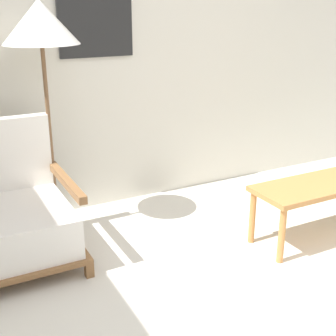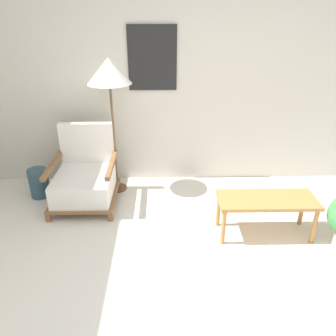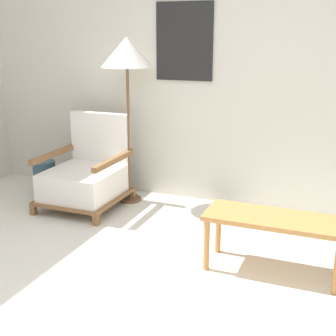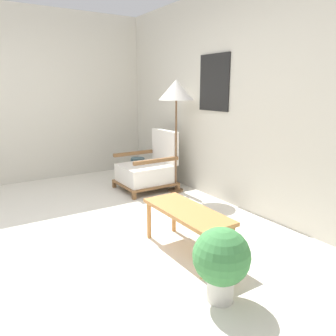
% 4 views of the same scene
% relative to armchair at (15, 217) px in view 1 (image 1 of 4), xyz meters
% --- Properties ---
extents(wall_back, '(8.00, 0.09, 2.70)m').
position_rel_armchair_xyz_m(wall_back, '(1.10, 0.61, 1.05)').
color(wall_back, beige).
rests_on(wall_back, ground_plane).
extents(armchair, '(0.72, 0.77, 0.87)m').
position_rel_armchair_xyz_m(armchair, '(0.00, 0.00, 0.00)').
color(armchair, brown).
rests_on(armchair, ground_plane).
extents(floor_lamp, '(0.49, 0.49, 1.60)m').
position_rel_armchair_xyz_m(floor_lamp, '(0.33, 0.29, 1.12)').
color(floor_lamp, brown).
rests_on(floor_lamp, ground_plane).
extents(coffee_table, '(0.95, 0.38, 0.41)m').
position_rel_armchair_xyz_m(coffee_table, '(1.91, -0.66, 0.06)').
color(coffee_table, '#B2753D').
rests_on(coffee_table, ground_plane).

